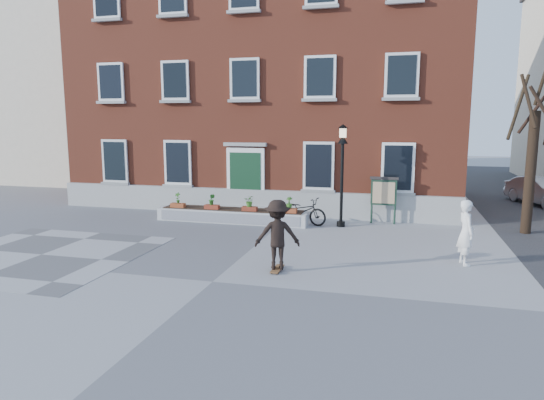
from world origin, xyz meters
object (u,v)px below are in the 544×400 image
(lamp_post, at_px, (342,161))
(notice_board, at_px, (384,192))
(skateboarder, at_px, (277,235))
(bicycle, at_px, (302,211))
(parked_car, at_px, (543,191))
(bystander, at_px, (466,232))

(lamp_post, bearing_deg, notice_board, 31.98)
(notice_board, bearing_deg, skateboarder, -109.71)
(bicycle, height_order, parked_car, parked_car)
(notice_board, height_order, skateboarder, skateboarder)
(parked_car, distance_m, skateboarder, 16.67)
(bicycle, relative_size, lamp_post, 0.52)
(notice_board, xyz_separation_m, skateboarder, (-2.53, -7.08, -0.25))
(bicycle, relative_size, skateboarder, 1.04)
(bicycle, distance_m, notice_board, 3.31)
(bicycle, distance_m, parked_car, 12.72)
(lamp_post, relative_size, skateboarder, 2.00)
(parked_car, bearing_deg, bicycle, -167.09)
(bicycle, bearing_deg, skateboarder, -160.20)
(bicycle, bearing_deg, bystander, -112.10)
(bystander, height_order, skateboarder, skateboarder)
(bicycle, height_order, skateboarder, skateboarder)
(bystander, xyz_separation_m, skateboarder, (-5.00, -1.98, 0.09))
(bystander, bearing_deg, skateboarder, 96.45)
(parked_car, relative_size, notice_board, 2.23)
(parked_car, xyz_separation_m, lamp_post, (-8.86, -7.34, 1.85))
(bicycle, relative_size, notice_board, 1.10)
(lamp_post, distance_m, notice_board, 2.23)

